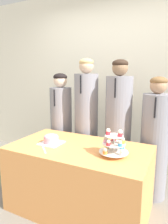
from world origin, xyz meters
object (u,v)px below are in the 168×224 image
object	(u,v)px
student_0	(61,128)
student_2	(118,130)
round_cake	(51,139)
cake_knife	(43,147)
student_3	(154,143)
cupcake_stand	(114,144)
student_1	(86,125)

from	to	relation	value
student_0	student_2	xyz separation A→B (m)	(0.83, 0.00, 0.07)
round_cake	cake_knife	world-z (taller)	round_cake
student_0	student_2	world-z (taller)	student_2
round_cake	student_3	xyz separation A→B (m)	(0.99, 0.64, -0.09)
cupcake_stand	student_3	bearing A→B (deg)	66.39
cake_knife	cupcake_stand	world-z (taller)	cupcake_stand
cake_knife	student_3	bearing A→B (deg)	82.32
cake_knife	student_2	bearing A→B (deg)	98.75
cake_knife	cupcake_stand	xyz separation A→B (m)	(0.71, 0.13, 0.11)
cake_knife	student_0	world-z (taller)	student_0
cupcake_stand	student_1	size ratio (longest dim) A/B	0.16
student_0	student_3	distance (m)	1.27
round_cake	cupcake_stand	xyz separation A→B (m)	(0.71, -0.00, 0.06)
round_cake	student_3	size ratio (longest dim) A/B	0.16
cupcake_stand	cake_knife	bearing A→B (deg)	-169.52
student_0	round_cake	bearing A→B (deg)	-66.03
round_cake	student_0	size ratio (longest dim) A/B	0.16
student_0	cupcake_stand	bearing A→B (deg)	-32.97
cake_knife	student_3	xyz separation A→B (m)	(0.99, 0.78, -0.04)
student_1	student_3	world-z (taller)	student_1
round_cake	student_2	world-z (taller)	student_2
student_0	student_3	bearing A→B (deg)	0.00
cake_knife	student_0	bearing A→B (deg)	154.20
round_cake	student_0	bearing A→B (deg)	113.97
round_cake	student_1	distance (m)	0.65
student_0	student_1	world-z (taller)	student_1
round_cake	student_1	bearing A→B (deg)	80.06
round_cake	cake_knife	distance (m)	0.14
cake_knife	student_1	xyz separation A→B (m)	(0.12, 0.78, 0.07)
cake_knife	student_3	size ratio (longest dim) A/B	0.13
cupcake_stand	student_3	distance (m)	0.72
student_2	student_3	distance (m)	0.45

